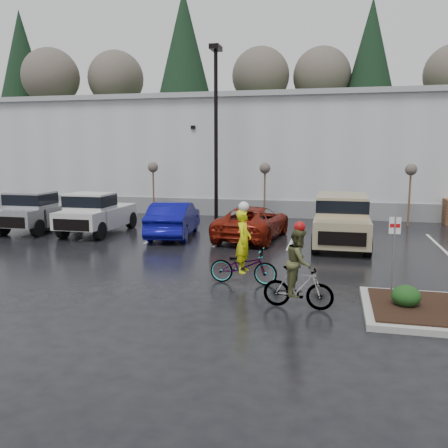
% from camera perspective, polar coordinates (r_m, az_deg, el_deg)
% --- Properties ---
extents(ground, '(120.00, 120.00, 0.00)m').
position_cam_1_polar(ground, '(13.56, 3.22, -7.89)').
color(ground, black).
rests_on(ground, ground).
extents(warehouse, '(60.50, 15.50, 7.20)m').
position_cam_1_polar(warehouse, '(34.85, 9.57, 8.42)').
color(warehouse, silver).
rests_on(warehouse, ground).
extents(wooded_ridge, '(80.00, 25.00, 6.00)m').
position_cam_1_polar(wooded_ridge, '(57.84, 11.01, 7.93)').
color(wooded_ridge, '#203A18').
rests_on(wooded_ridge, ground).
extents(lamppost, '(0.50, 1.00, 9.22)m').
position_cam_1_polar(lamppost, '(25.61, -0.98, 12.93)').
color(lamppost, black).
rests_on(lamppost, ground).
extents(sapling_west, '(0.60, 0.60, 3.20)m').
position_cam_1_polar(sapling_west, '(27.76, -8.54, 6.42)').
color(sapling_west, '#4A381D').
rests_on(sapling_west, ground).
extents(sapling_mid, '(0.60, 0.60, 3.20)m').
position_cam_1_polar(sapling_mid, '(26.08, 4.95, 6.33)').
color(sapling_mid, '#4A381D').
rests_on(sapling_mid, ground).
extents(sapling_east, '(0.60, 0.60, 3.20)m').
position_cam_1_polar(sapling_east, '(26.09, 21.56, 5.73)').
color(sapling_east, '#4A381D').
rests_on(sapling_east, ground).
extents(shrub_a, '(0.70, 0.70, 0.52)m').
position_cam_1_polar(shrub_a, '(12.44, 21.06, -8.09)').
color(shrub_a, black).
rests_on(shrub_a, curb_island).
extents(fire_lane_sign, '(0.30, 0.05, 2.20)m').
position_cam_1_polar(fire_lane_sign, '(13.33, 19.76, -2.49)').
color(fire_lane_sign, gray).
rests_on(fire_lane_sign, ground).
extents(pickup_silver, '(2.10, 5.20, 1.96)m').
position_cam_1_polar(pickup_silver, '(24.91, -20.97, 1.60)').
color(pickup_silver, '#A2A4AA').
rests_on(pickup_silver, ground).
extents(pickup_white, '(2.10, 5.20, 1.96)m').
position_cam_1_polar(pickup_white, '(23.29, -14.69, 1.42)').
color(pickup_white, beige).
rests_on(pickup_white, ground).
extents(car_blue, '(2.31, 5.01, 1.59)m').
position_cam_1_polar(car_blue, '(21.63, -6.04, 0.62)').
color(car_blue, '#0B0B7C').
rests_on(car_blue, ground).
extents(car_red, '(2.98, 5.47, 1.45)m').
position_cam_1_polar(car_red, '(21.01, 3.46, 0.21)').
color(car_red, maroon).
rests_on(car_red, ground).
extents(suv_tan, '(2.20, 5.10, 2.06)m').
position_cam_1_polar(suv_tan, '(19.96, 13.94, 0.37)').
color(suv_tan, tan).
rests_on(suv_tan, ground).
extents(cyclist_hivis, '(2.04, 0.77, 2.44)m').
position_cam_1_polar(cyclist_hivis, '(13.96, 2.35, -4.19)').
color(cyclist_hivis, '#3F3F44').
rests_on(cyclist_hivis, ground).
extents(cyclist_olive, '(1.73, 0.85, 2.20)m').
position_cam_1_polar(cyclist_olive, '(11.95, 8.95, -6.28)').
color(cyclist_olive, '#3F3F44').
rests_on(cyclist_olive, ground).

